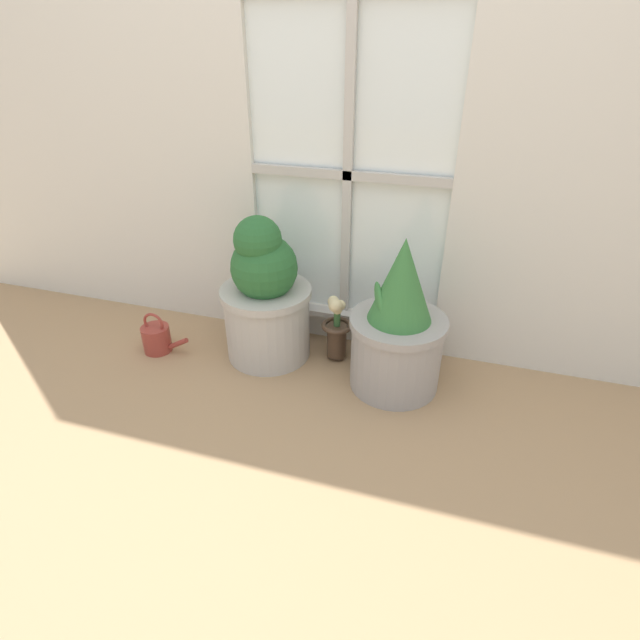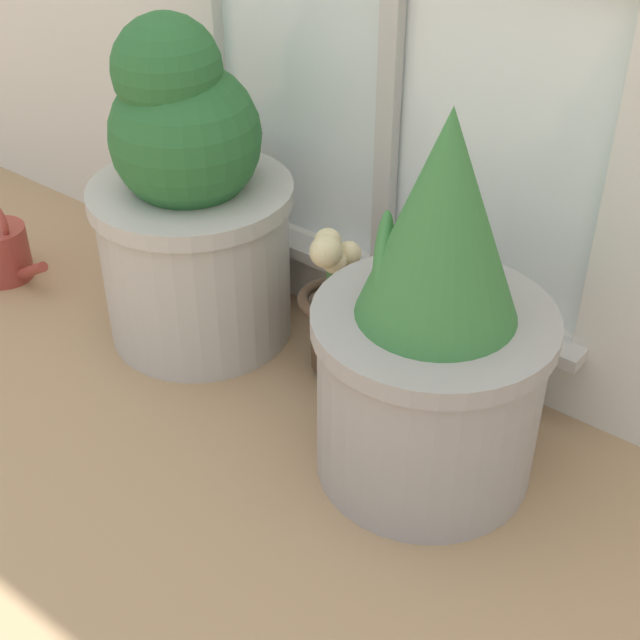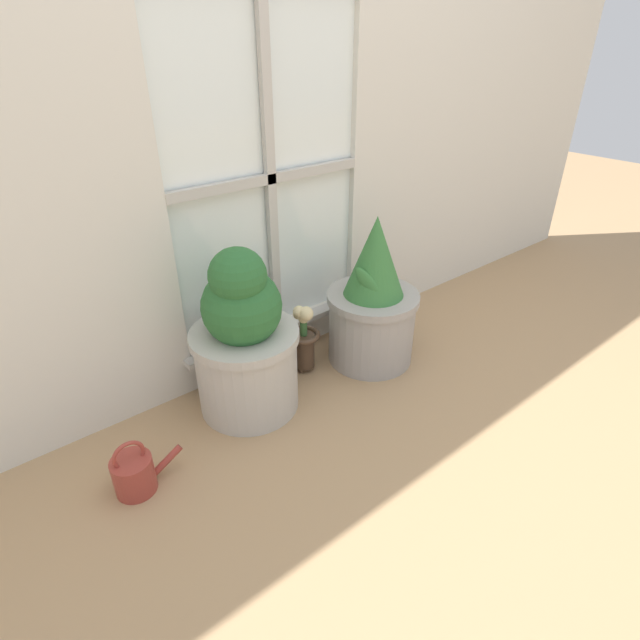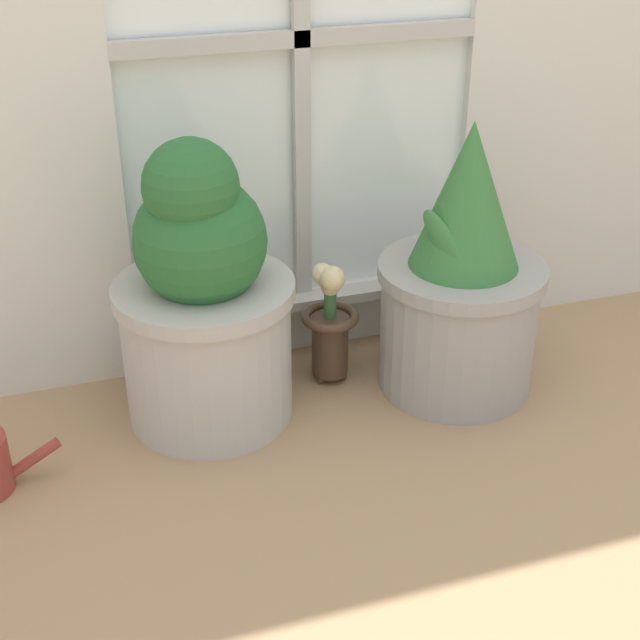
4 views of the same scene
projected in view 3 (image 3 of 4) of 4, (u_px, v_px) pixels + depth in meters
ground_plane at (363, 416)px, 1.81m from camera, size 10.00×10.00×0.00m
wall_with_window at (259, 8)px, 1.54m from camera, size 4.40×0.10×2.50m
potted_plant_left at (245, 342)px, 1.73m from camera, size 0.38×0.38×0.63m
potted_plant_right at (373, 304)px, 2.01m from camera, size 0.37×0.37×0.63m
flower_vase at (304, 338)px, 1.99m from camera, size 0.13×0.13×0.30m
watering_can at (135, 473)px, 1.49m from camera, size 0.22×0.12×0.19m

